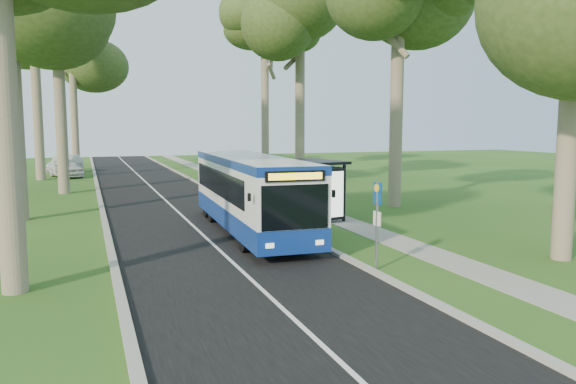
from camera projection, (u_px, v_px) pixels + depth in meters
name	position (u px, v px, depth m)	size (l,w,h in m)	color
ground	(303.00, 238.00, 21.33)	(120.00, 120.00, 0.00)	#29531A
road	(172.00, 206.00, 29.49)	(7.00, 100.00, 0.02)	black
kerb_east	(236.00, 202.00, 30.66)	(0.25, 100.00, 0.12)	#9E9B93
kerb_west	(102.00, 209.00, 28.30)	(0.25, 100.00, 0.12)	#9E9B93
centre_line	(172.00, 206.00, 29.49)	(0.12, 100.00, 0.01)	white
footpath	(288.00, 201.00, 31.68)	(1.50, 100.00, 0.02)	gray
bus	(250.00, 193.00, 22.32)	(2.81, 11.47, 3.02)	white
bus_stop_sign	(377.00, 215.00, 16.41)	(0.10, 0.37, 2.65)	gray
bus_shelter	(322.00, 178.00, 25.13)	(2.25, 3.38, 2.67)	black
litter_bin	(295.00, 209.00, 25.41)	(0.52, 0.52, 0.91)	black
car_white	(66.00, 168.00, 45.88)	(1.86, 4.63, 1.58)	silver
car_silver	(65.00, 164.00, 49.66)	(1.71, 4.90, 1.62)	#B5B8BE
tree_west_d	(32.00, 11.00, 42.25)	(5.20, 5.20, 17.26)	#7A6B56
tree_west_e	(72.00, 52.00, 52.63)	(5.20, 5.20, 14.89)	#7A6B56
tree_east_c	(300.00, 23.00, 39.09)	(5.20, 5.20, 15.32)	#7A6B56
tree_east_d	(265.00, 41.00, 50.65)	(5.20, 5.20, 15.90)	#7A6B56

